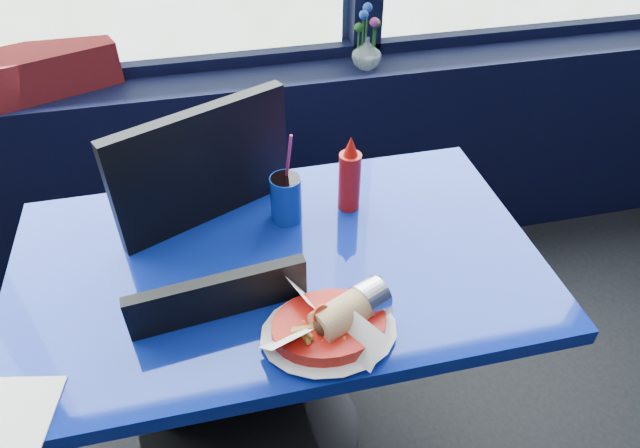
# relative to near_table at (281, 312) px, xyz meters

# --- Properties ---
(window_sill) EXTENTS (5.00, 0.26, 0.80)m
(window_sill) POSITION_rel_near_table_xyz_m (-0.30, 0.87, -0.17)
(window_sill) COLOR black
(window_sill) RESTS_ON ground
(near_table) EXTENTS (1.20, 0.70, 0.75)m
(near_table) POSITION_rel_near_table_xyz_m (0.00, 0.00, 0.00)
(near_table) COLOR black
(near_table) RESTS_ON ground
(chair_near_front) EXTENTS (0.43, 0.43, 0.85)m
(chair_near_front) POSITION_rel_near_table_xyz_m (-0.15, -0.24, -0.08)
(chair_near_front) COLOR black
(chair_near_front) RESTS_ON ground
(chair_near_back) EXTENTS (0.63, 0.63, 1.04)m
(chair_near_back) POSITION_rel_near_table_xyz_m (-0.08, 0.32, 0.03)
(chair_near_back) COLOR black
(chair_near_back) RESTS_ON ground
(planter_box) EXTENTS (0.69, 0.40, 0.14)m
(planter_box) POSITION_rel_near_table_xyz_m (-0.70, 0.84, 0.30)
(planter_box) COLOR maroon
(planter_box) RESTS_ON window_sill
(flower_vase) EXTENTS (0.13, 0.13, 0.21)m
(flower_vase) POSITION_rel_near_table_xyz_m (0.45, 0.82, 0.30)
(flower_vase) COLOR silver
(flower_vase) RESTS_ON window_sill
(food_basket) EXTENTS (0.25, 0.23, 0.09)m
(food_basket) POSITION_rel_near_table_xyz_m (0.07, -0.24, 0.21)
(food_basket) COLOR #B5130C
(food_basket) RESTS_ON near_table
(ketchup_bottle) EXTENTS (0.05, 0.05, 0.21)m
(ketchup_bottle) POSITION_rel_near_table_xyz_m (0.21, 0.15, 0.27)
(ketchup_bottle) COLOR #B5130C
(ketchup_bottle) RESTS_ON near_table
(soda_cup) EXTENTS (0.08, 0.08, 0.26)m
(soda_cup) POSITION_rel_near_table_xyz_m (0.05, 0.14, 0.25)
(soda_cup) COLOR navy
(soda_cup) RESTS_ON near_table
(napkin) EXTENTS (0.17, 0.17, 0.00)m
(napkin) POSITION_rel_near_table_xyz_m (-0.52, -0.28, 0.18)
(napkin) COLOR white
(napkin) RESTS_ON near_table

